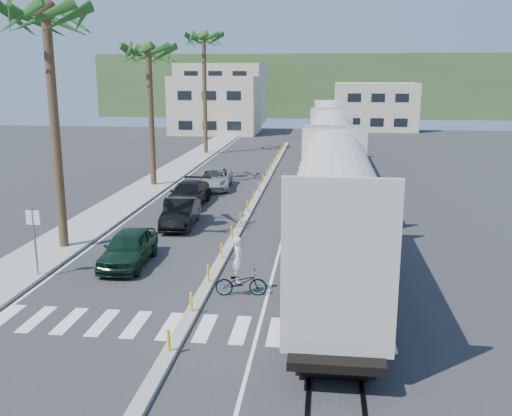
{
  "coord_description": "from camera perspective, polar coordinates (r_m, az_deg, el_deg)",
  "views": [
    {
      "loc": [
        4.52,
        -19.44,
        8.37
      ],
      "look_at": [
        1.31,
        7.31,
        2.0
      ],
      "focal_mm": 40.0,
      "sensor_mm": 36.0,
      "label": 1
    }
  ],
  "objects": [
    {
      "name": "car_second",
      "position": [
        32.2,
        -7.55,
        -0.49
      ],
      "size": [
        2.15,
        4.78,
        1.51
      ],
      "primitive_type": "imported",
      "rotation": [
        0.0,
        0.0,
        0.06
      ],
      "color": "black",
      "rests_on": "ground"
    },
    {
      "name": "lane_markings",
      "position": [
        45.71,
        -1.67,
        2.75
      ],
      "size": [
        9.42,
        90.0,
        0.01
      ],
      "color": "silver",
      "rests_on": "ground"
    },
    {
      "name": "palm_trees",
      "position": [
        44.05,
        -10.23,
        16.27
      ],
      "size": [
        3.5,
        37.2,
        13.75
      ],
      "color": "brown",
      "rests_on": "ground"
    },
    {
      "name": "car_rear",
      "position": [
        42.59,
        -4.2,
        2.94
      ],
      "size": [
        3.36,
        5.72,
        1.47
      ],
      "primitive_type": "imported",
      "rotation": [
        0.0,
        0.0,
        0.09
      ],
      "color": "#ACAEB1",
      "rests_on": "ground"
    },
    {
      "name": "buildings",
      "position": [
        91.83,
        -0.0,
        10.8
      ],
      "size": [
        38.0,
        27.0,
        10.0
      ],
      "color": "#B8B092",
      "rests_on": "ground"
    },
    {
      "name": "sidewalk",
      "position": [
        47.04,
        -9.35,
        2.97
      ],
      "size": [
        3.0,
        90.0,
        0.15
      ],
      "primitive_type": "cube",
      "color": "gray",
      "rests_on": "ground"
    },
    {
      "name": "hillside",
      "position": [
        119.54,
        4.78,
        12.12
      ],
      "size": [
        80.0,
        20.0,
        12.0
      ],
      "primitive_type": "cube",
      "color": "#385628",
      "rests_on": "ground"
    },
    {
      "name": "car_third",
      "position": [
        37.13,
        -6.77,
        1.39
      ],
      "size": [
        2.49,
        5.43,
        1.54
      ],
      "primitive_type": "imported",
      "rotation": [
        0.0,
        0.0,
        -0.03
      ],
      "color": "black",
      "rests_on": "ground"
    },
    {
      "name": "street_sign",
      "position": [
        25.3,
        -21.3,
        -2.28
      ],
      "size": [
        0.6,
        0.08,
        3.0
      ],
      "color": "slate",
      "rests_on": "ground"
    },
    {
      "name": "ground",
      "position": [
        21.64,
        -5.85,
        -9.53
      ],
      "size": [
        140.0,
        140.0,
        0.0
      ],
      "primitive_type": "plane",
      "color": "#28282B",
      "rests_on": "ground"
    },
    {
      "name": "freight_train",
      "position": [
        41.6,
        7.48,
        5.64
      ],
      "size": [
        3.0,
        60.94,
        5.85
      ],
      "color": "#BBB8AB",
      "rests_on": "ground"
    },
    {
      "name": "car_lead",
      "position": [
        26.14,
        -12.64,
        -3.9
      ],
      "size": [
        2.21,
        4.74,
        1.57
      ],
      "primitive_type": "imported",
      "rotation": [
        0.0,
        0.0,
        0.04
      ],
      "color": "black",
      "rests_on": "ground"
    },
    {
      "name": "rails",
      "position": [
        48.16,
        7.32,
        3.22
      ],
      "size": [
        1.56,
        100.0,
        0.06
      ],
      "color": "black",
      "rests_on": "ground"
    },
    {
      "name": "crosswalk",
      "position": [
        19.86,
        -7.13,
        -11.71
      ],
      "size": [
        14.0,
        2.2,
        0.01
      ],
      "primitive_type": "cube",
      "color": "silver",
      "rests_on": "ground"
    },
    {
      "name": "cyclist",
      "position": [
        22.09,
        -1.58,
        -6.89
      ],
      "size": [
        1.18,
        2.14,
        2.35
      ],
      "rotation": [
        0.0,
        0.0,
        1.7
      ],
      "color": "#9EA0A5",
      "rests_on": "ground"
    },
    {
      "name": "median",
      "position": [
        40.51,
        0.29,
        1.5
      ],
      "size": [
        0.45,
        60.0,
        0.85
      ],
      "color": "gray",
      "rests_on": "ground"
    }
  ]
}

